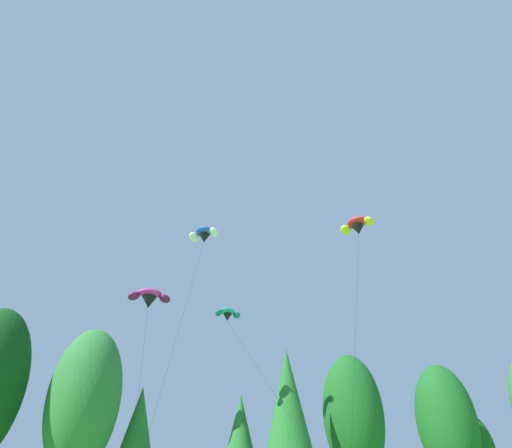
{
  "coord_description": "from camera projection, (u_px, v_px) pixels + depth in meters",
  "views": [
    {
      "loc": [
        -3.11,
        3.37,
        2.15
      ],
      "look_at": [
        1.15,
        23.83,
        15.12
      ],
      "focal_mm": 30.59,
      "sensor_mm": 36.0,
      "label": 1
    }
  ],
  "objects": [
    {
      "name": "parafoil_kite_high_magenta",
      "position": [
        149.0,
        298.0,
        39.15
      ],
      "size": [
        4.03,
        12.41,
        16.88
      ],
      "color": "#D12893"
    },
    {
      "name": "treeline_tree_f",
      "position": [
        137.0,
        435.0,
        35.38
      ],
      "size": [
        3.79,
        3.79,
        9.97
      ],
      "color": "#472D19",
      "rests_on": "ground_plane"
    },
    {
      "name": "parafoil_kite_mid_red_yellow",
      "position": [
        357.0,
        226.0,
        43.13
      ],
      "size": [
        10.81,
        15.68,
        24.04
      ],
      "color": "red"
    },
    {
      "name": "parafoil_kite_far_blue_white",
      "position": [
        204.0,
        235.0,
        41.09
      ],
      "size": [
        4.98,
        10.75,
        22.57
      ],
      "color": "blue"
    },
    {
      "name": "parafoil_kite_low_teal",
      "position": [
        228.0,
        314.0,
        37.03
      ],
      "size": [
        4.34,
        15.81,
        14.13
      ],
      "color": "teal"
    },
    {
      "name": "treeline_tree_e",
      "position": [
        84.0,
        399.0,
        34.51
      ],
      "size": [
        5.62,
        5.62,
        14.15
      ],
      "color": "#472D19",
      "rests_on": "ground_plane"
    },
    {
      "name": "treeline_tree_g",
      "position": [
        240.0,
        440.0,
        37.97
      ],
      "size": [
        3.77,
        3.77,
        9.87
      ],
      "color": "#472D19",
      "rests_on": "ground_plane"
    },
    {
      "name": "treeline_tree_i",
      "position": [
        353.0,
        415.0,
        40.09
      ],
      "size": [
        5.52,
        5.52,
        13.78
      ],
      "color": "#472D19",
      "rests_on": "ground_plane"
    },
    {
      "name": "treeline_tree_h",
      "position": [
        288.0,
        408.0,
        36.7
      ],
      "size": [
        4.53,
        4.53,
        13.3
      ],
      "color": "#472D19",
      "rests_on": "ground_plane"
    },
    {
      "name": "treeline_tree_j",
      "position": [
        447.0,
        422.0,
        39.16
      ],
      "size": [
        5.22,
        5.22,
        12.66
      ],
      "color": "#472D19",
      "rests_on": "ground_plane"
    }
  ]
}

